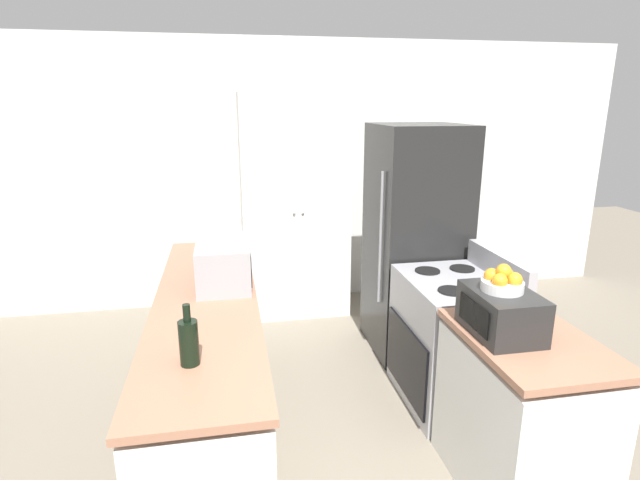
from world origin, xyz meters
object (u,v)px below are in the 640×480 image
(stove, at_px, (453,340))
(wine_bottle, at_px, (189,341))
(refrigerator, at_px, (415,241))
(toaster_oven, at_px, (501,313))
(microwave, at_px, (223,264))
(pantry_cabinet, at_px, (294,206))
(fruit_bowl, at_px, (503,281))

(stove, height_order, wine_bottle, wine_bottle)
(refrigerator, bearing_deg, toaster_oven, -95.87)
(microwave, height_order, toaster_oven, microwave)
(toaster_oven, bearing_deg, pantry_cabinet, 104.99)
(toaster_oven, bearing_deg, microwave, 144.37)
(stove, relative_size, refrigerator, 0.56)
(refrigerator, bearing_deg, wine_bottle, -136.20)
(stove, bearing_deg, wine_bottle, -154.40)
(wine_bottle, height_order, fruit_bowl, fruit_bowl)
(refrigerator, xyz_separation_m, wine_bottle, (-1.67, -1.60, 0.07))
(wine_bottle, relative_size, toaster_oven, 0.69)
(stove, relative_size, wine_bottle, 3.66)
(stove, xyz_separation_m, wine_bottle, (-1.65, -0.79, 0.54))
(wine_bottle, bearing_deg, pantry_cabinet, 72.22)
(stove, distance_m, toaster_oven, 0.96)
(toaster_oven, bearing_deg, wine_bottle, -179.19)
(pantry_cabinet, xyz_separation_m, wine_bottle, (-0.82, -2.57, -0.06))
(refrigerator, xyz_separation_m, toaster_oven, (-0.16, -1.58, 0.07))
(pantry_cabinet, xyz_separation_m, stove, (0.83, -1.78, -0.60))
(stove, height_order, fruit_bowl, fruit_bowl)
(pantry_cabinet, bearing_deg, wine_bottle, -107.78)
(fruit_bowl, bearing_deg, pantry_cabinet, 105.01)
(fruit_bowl, bearing_deg, toaster_oven, -79.89)
(stove, distance_m, wine_bottle, 1.91)
(pantry_cabinet, distance_m, toaster_oven, 2.64)
(pantry_cabinet, bearing_deg, fruit_bowl, -74.99)
(microwave, height_order, fruit_bowl, fruit_bowl)
(microwave, bearing_deg, fruit_bowl, -35.34)
(toaster_oven, xyz_separation_m, fruit_bowl, (-0.00, 0.01, 0.16))
(stove, xyz_separation_m, microwave, (-1.50, 0.20, 0.57))
(refrigerator, distance_m, microwave, 1.64)
(pantry_cabinet, height_order, stove, pantry_cabinet)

